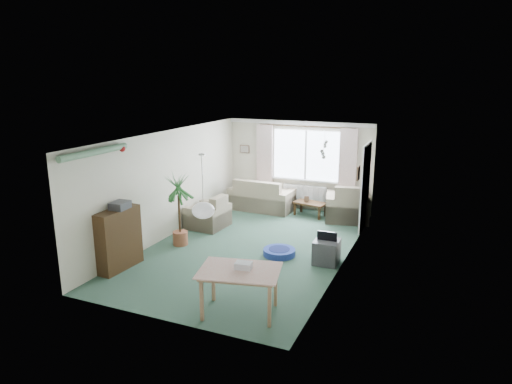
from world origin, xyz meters
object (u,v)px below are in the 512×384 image
at_px(pet_bed, 279,252).
at_px(bookshelf, 119,239).
at_px(sofa, 262,194).
at_px(armchair_left, 208,211).
at_px(houseplant, 179,209).
at_px(dining_table, 240,292).
at_px(coffee_table, 310,209).
at_px(tv_cube, 327,252).
at_px(armchair_corner, 348,202).

bearing_deg(pet_bed, bookshelf, -145.05).
distance_m(sofa, armchair_left, 2.01).
relative_size(sofa, houseplant, 1.06).
bearing_deg(dining_table, coffee_table, 94.94).
bearing_deg(tv_cube, dining_table, -107.61).
relative_size(coffee_table, dining_table, 0.73).
distance_m(armchair_left, dining_table, 4.24).
distance_m(houseplant, dining_table, 3.28).
distance_m(armchair_corner, houseplant, 4.34).
height_order(sofa, pet_bed, sofa).
distance_m(sofa, dining_table, 5.66).
bearing_deg(coffee_table, tv_cube, -67.49).
xyz_separation_m(tv_cube, pet_bed, (-0.98, 0.00, -0.17)).
height_order(armchair_left, tv_cube, armchair_left).
bearing_deg(armchair_corner, armchair_left, 19.39).
bearing_deg(armchair_left, coffee_table, 136.22).
relative_size(armchair_left, pet_bed, 1.36).
bearing_deg(tv_cube, houseplant, -175.87).
xyz_separation_m(bookshelf, tv_cube, (3.54, 1.79, -0.35)).
bearing_deg(armchair_corner, coffee_table, -10.67).
height_order(armchair_corner, pet_bed, armchair_corner).
xyz_separation_m(bookshelf, dining_table, (2.81, -0.64, -0.23)).
distance_m(sofa, armchair_corner, 2.34).
bearing_deg(bookshelf, dining_table, -9.32).
height_order(coffee_table, pet_bed, coffee_table).
height_order(armchair_corner, dining_table, armchair_corner).
distance_m(armchair_left, houseplant, 1.36).
bearing_deg(armchair_left, bookshelf, -3.18).
bearing_deg(sofa, bookshelf, 79.91).
bearing_deg(armchair_corner, pet_bed, 62.44).
relative_size(sofa, pet_bed, 2.60).
distance_m(armchair_corner, coffee_table, 1.00).
bearing_deg(coffee_table, armchair_corner, 2.27).
relative_size(armchair_corner, armchair_left, 1.19).
xyz_separation_m(dining_table, tv_cube, (0.73, 2.43, -0.12)).
height_order(armchair_left, dining_table, armchair_left).
bearing_deg(pet_bed, coffee_table, 94.09).
relative_size(armchair_left, bookshelf, 0.77).
relative_size(armchair_corner, pet_bed, 1.62).
xyz_separation_m(sofa, armchair_corner, (2.34, -0.02, 0.05)).
distance_m(armchair_left, bookshelf, 2.83).
xyz_separation_m(sofa, houseplant, (-0.59, -3.20, 0.38)).
bearing_deg(bookshelf, sofa, 81.82).
xyz_separation_m(armchair_corner, coffee_table, (-0.96, -0.04, -0.29)).
distance_m(houseplant, tv_cube, 3.22).
bearing_deg(coffee_table, pet_bed, -85.91).
height_order(armchair_corner, tv_cube, armchair_corner).
bearing_deg(armchair_corner, sofa, -13.55).
xyz_separation_m(sofa, dining_table, (1.84, -5.35, -0.08)).
bearing_deg(dining_table, armchair_corner, 84.60).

